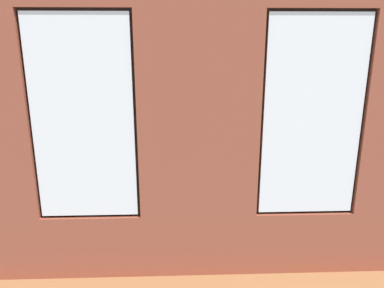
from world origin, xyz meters
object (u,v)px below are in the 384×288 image
object	(u,v)px
potted_plant_corner_near_left	(295,133)
potted_plant_near_tv	(47,169)
potted_plant_between_couches	(297,187)
remote_gray	(169,159)
couch_left	(323,173)
couch_by_window	(194,219)
cup_ceramic	(198,157)
candle_jar	(212,152)
potted_plant_beside_window_right	(32,203)
potted_plant_mid_room_small	(247,153)
media_console	(37,177)
tv_flatscreen	(32,137)
table_plant_small	(182,149)
coffee_table	(192,161)
potted_plant_by_left_couch	(280,150)
potted_plant_foreground_right	(81,126)
remote_silver	(192,157)
papasan_chair	(192,138)

from	to	relation	value
potted_plant_corner_near_left	potted_plant_near_tv	distance (m)	5.44
potted_plant_between_couches	remote_gray	bearing A→B (deg)	-49.65
couch_left	potted_plant_corner_near_left	size ratio (longest dim) A/B	2.31
couch_by_window	cup_ceramic	bearing A→B (deg)	-94.53
candle_jar	potted_plant_between_couches	bearing A→B (deg)	111.63
potted_plant_beside_window_right	potted_plant_mid_room_small	xyz separation A→B (m)	(-3.16, -2.75, -0.24)
media_console	tv_flatscreen	xyz separation A→B (m)	(0.00, -0.00, 0.70)
table_plant_small	potted_plant_mid_room_small	distance (m)	1.36
coffee_table	remote_gray	bearing A→B (deg)	15.04
candle_jar	table_plant_small	world-z (taller)	table_plant_small
couch_by_window	potted_plant_corner_near_left	bearing A→B (deg)	-123.37
potted_plant_by_left_couch	potted_plant_foreground_right	bearing A→B (deg)	-10.09
potted_plant_foreground_right	couch_left	bearing A→B (deg)	155.80
remote_silver	candle_jar	bearing A→B (deg)	-114.47
couch_by_window	papasan_chair	distance (m)	3.65
candle_jar	remote_silver	world-z (taller)	candle_jar
couch_left	remote_gray	bearing A→B (deg)	-94.79
potted_plant_between_couches	couch_by_window	bearing A→B (deg)	2.13
candle_jar	potted_plant_foreground_right	distance (m)	3.07
potted_plant_corner_near_left	potted_plant_foreground_right	xyz separation A→B (m)	(4.75, 0.06, 0.22)
couch_left	potted_plant_corner_near_left	world-z (taller)	couch_left
potted_plant_corner_near_left	potted_plant_mid_room_small	world-z (taller)	potted_plant_corner_near_left
remote_gray	potted_plant_between_couches	xyz separation A→B (m)	(-1.70, 2.01, 0.26)
remote_silver	potted_plant_mid_room_small	xyz separation A→B (m)	(-1.11, -0.48, -0.07)
cup_ceramic	potted_plant_between_couches	bearing A→B (deg)	120.37
tv_flatscreen	coffee_table	bearing A→B (deg)	-169.94
potted_plant_between_couches	potted_plant_near_tv	bearing A→B (deg)	-10.85
cup_ceramic	potted_plant_near_tv	xyz separation A→B (m)	(2.22, 1.35, 0.29)
remote_gray	papasan_chair	bearing A→B (deg)	21.13
candle_jar	potted_plant_near_tv	bearing A→B (deg)	32.55
table_plant_small	tv_flatscreen	xyz separation A→B (m)	(2.49, 0.57, 0.41)
coffee_table	potted_plant_corner_near_left	bearing A→B (deg)	-147.05
coffee_table	papasan_chair	bearing A→B (deg)	-92.04
table_plant_small	potted_plant_beside_window_right	size ratio (longest dim) A/B	0.19
remote_gray	potted_plant_beside_window_right	distance (m)	2.70
potted_plant_by_left_couch	potted_plant_near_tv	world-z (taller)	potted_plant_near_tv
media_console	potted_plant_foreground_right	distance (m)	2.04
remote_silver	tv_flatscreen	bearing A→B (deg)	56.70
potted_plant_near_tv	potted_plant_beside_window_right	bearing A→B (deg)	95.31
potted_plant_foreground_right	potted_plant_mid_room_small	bearing A→B (deg)	163.64
potted_plant_beside_window_right	potted_plant_foreground_right	bearing A→B (deg)	-85.23
candle_jar	media_console	world-z (taller)	media_console
table_plant_small	remote_silver	xyz separation A→B (m)	(-0.18, 0.09, -0.13)
potted_plant_corner_near_left	potted_plant_near_tv	world-z (taller)	potted_plant_near_tv
papasan_chair	coffee_table	bearing A→B (deg)	87.96
candle_jar	potted_plant_near_tv	world-z (taller)	potted_plant_near_tv
remote_gray	tv_flatscreen	distance (m)	2.33
potted_plant_beside_window_right	cup_ceramic	bearing A→B (deg)	-134.95
couch_left	potted_plant_corner_near_left	xyz separation A→B (m)	(-0.15, -2.12, 0.17)
couch_left	potted_plant_by_left_couch	world-z (taller)	couch_left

